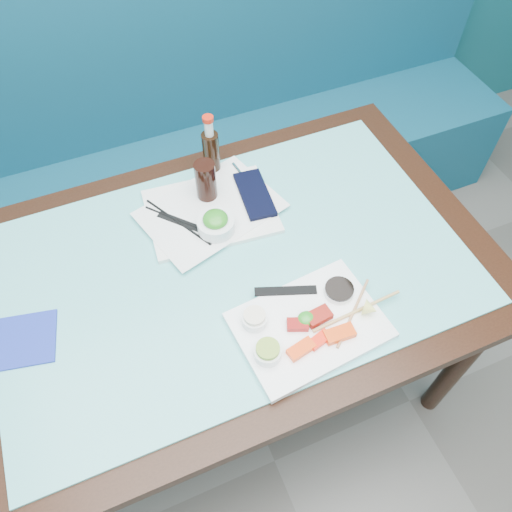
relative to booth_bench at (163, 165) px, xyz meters
name	(u,v)px	position (x,y,z in m)	size (l,w,h in m)	color
booth_bench	(163,165)	(0.00, 0.00, 0.00)	(3.00, 0.56, 1.17)	navy
dining_table	(232,283)	(0.00, -0.84, 0.29)	(1.40, 0.90, 0.75)	black
glass_top	(231,265)	(0.00, -0.84, 0.38)	(1.22, 0.76, 0.01)	#5CB9B9
sashimi_plate	(309,325)	(0.11, -1.09, 0.39)	(0.35, 0.25, 0.02)	white
salmon_left	(301,349)	(0.06, -1.14, 0.41)	(0.07, 0.03, 0.02)	#FF3F0A
salmon_mid	(319,340)	(0.11, -1.14, 0.41)	(0.06, 0.03, 0.01)	#FF200A
salmon_right	(340,334)	(0.16, -1.14, 0.41)	(0.07, 0.04, 0.02)	#F34109
tuna_left	(298,325)	(0.08, -1.08, 0.41)	(0.05, 0.03, 0.02)	maroon
tuna_right	(318,316)	(0.13, -1.08, 0.41)	(0.06, 0.04, 0.02)	maroon
seaweed_garnish	(306,319)	(0.10, -1.08, 0.41)	(0.04, 0.04, 0.02)	#26881F
ramekin_wasabi	(268,352)	(-0.02, -1.12, 0.41)	(0.07, 0.07, 0.03)	white
wasabi_fill	(268,349)	(-0.02, -1.12, 0.43)	(0.05, 0.05, 0.01)	#7DA334
ramekin_ginger	(255,319)	(-0.01, -1.03, 0.41)	(0.06, 0.06, 0.03)	white
ginger_fill	(254,316)	(-0.01, -1.03, 0.43)	(0.05, 0.05, 0.01)	#F0E0C5
soy_dish	(339,291)	(0.21, -1.04, 0.41)	(0.07, 0.07, 0.01)	white
soy_fill	(339,289)	(0.21, -1.04, 0.42)	(0.07, 0.07, 0.01)	black
lemon_wedge	(370,309)	(0.25, -1.12, 0.42)	(0.04, 0.04, 0.03)	#FFFB78
chopstick_sleeve	(286,291)	(0.09, -0.98, 0.40)	(0.16, 0.02, 0.00)	black
wooden_chopstick_a	(353,312)	(0.22, -1.10, 0.40)	(0.01, 0.01, 0.21)	#A9764F
wooden_chopstick_b	(357,311)	(0.23, -1.10, 0.41)	(0.01, 0.01, 0.25)	tan
serving_tray	(211,211)	(0.01, -0.65, 0.39)	(0.35, 0.26, 0.01)	white
paper_placemat	(211,209)	(0.01, -0.65, 0.40)	(0.37, 0.26, 0.00)	white
seaweed_bowl	(216,225)	(0.00, -0.73, 0.42)	(0.10, 0.10, 0.04)	white
seaweed_salad	(215,219)	(0.00, -0.73, 0.44)	(0.07, 0.07, 0.03)	#28811D
cola_glass	(206,181)	(0.02, -0.60, 0.46)	(0.06, 0.06, 0.12)	black
navy_pouch	(255,194)	(0.15, -0.65, 0.40)	(0.08, 0.18, 0.01)	black
fork	(239,172)	(0.14, -0.55, 0.40)	(0.01, 0.01, 0.08)	white
black_chopstick_a	(178,222)	(-0.09, -0.66, 0.40)	(0.01, 0.01, 0.25)	black
black_chopstick_b	(181,221)	(-0.08, -0.66, 0.40)	(0.01, 0.01, 0.23)	black
tray_sleeve	(180,222)	(-0.08, -0.66, 0.40)	(0.02, 0.13, 0.00)	black
cola_bottle_body	(211,154)	(0.07, -0.49, 0.45)	(0.05, 0.05, 0.14)	black
cola_bottle_neck	(209,128)	(0.07, -0.49, 0.55)	(0.03, 0.03, 0.05)	silver
cola_bottle_cap	(208,119)	(0.07, -0.49, 0.58)	(0.03, 0.03, 0.01)	red
blue_napkin	(26,340)	(-0.53, -0.86, 0.39)	(0.14, 0.14, 0.01)	navy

